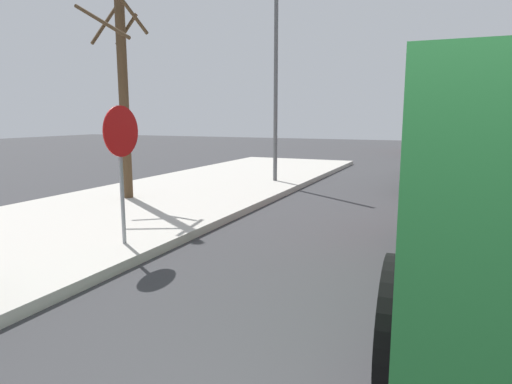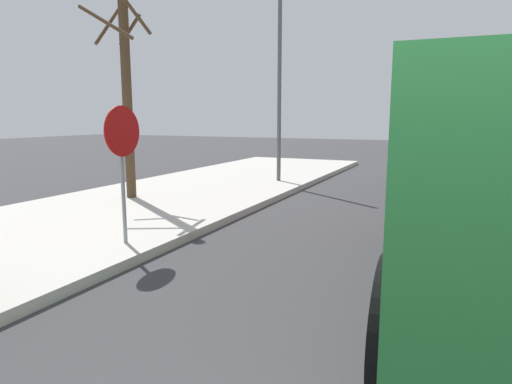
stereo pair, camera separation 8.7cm
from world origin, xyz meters
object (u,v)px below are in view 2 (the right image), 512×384
at_px(dump_truck_gray, 467,132).
at_px(street_light_pole, 279,91).
at_px(stop_sign, 122,149).
at_px(bare_tree, 126,78).
at_px(dump_truck_red, 474,126).

bearing_deg(dump_truck_gray, street_light_pole, 117.47).
height_order(stop_sign, bare_tree, bare_tree).
distance_m(stop_sign, bare_tree, 4.36).
distance_m(dump_truck_gray, street_light_pole, 5.97).
bearing_deg(stop_sign, bare_tree, 39.05).
distance_m(stop_sign, dump_truck_red, 22.59).
distance_m(dump_truck_red, street_light_pole, 15.67).
xyz_separation_m(dump_truck_gray, bare_tree, (-6.89, 7.39, 1.38)).
height_order(bare_tree, street_light_pole, street_light_pole).
xyz_separation_m(stop_sign, bare_tree, (3.21, 2.60, 1.38)).
relative_size(dump_truck_gray, bare_tree, 1.31).
height_order(dump_truck_gray, bare_tree, bare_tree).
relative_size(dump_truck_red, bare_tree, 1.30).
distance_m(bare_tree, street_light_pole, 4.74).
relative_size(stop_sign, dump_truck_gray, 0.30).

